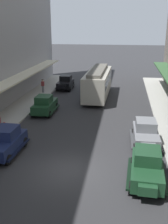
# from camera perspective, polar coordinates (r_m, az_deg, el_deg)

# --- Properties ---
(ground_plane) EXTENTS (200.00, 200.00, 0.00)m
(ground_plane) POSITION_cam_1_polar(r_m,az_deg,el_deg) (16.99, -3.12, -12.12)
(ground_plane) COLOR #2D2D30
(parked_car_1) EXTENTS (2.23, 4.29, 1.84)m
(parked_car_1) POSITION_cam_1_polar(r_m,az_deg,el_deg) (20.35, 12.84, -4.28)
(parked_car_1) COLOR slate
(parked_car_1) RESTS_ON ground
(parked_car_2) EXTENTS (2.19, 4.28, 1.84)m
(parked_car_2) POSITION_cam_1_polar(r_m,az_deg,el_deg) (36.93, -3.91, 6.27)
(parked_car_2) COLOR black
(parked_car_2) RESTS_ON ground
(parked_car_3) EXTENTS (2.23, 4.29, 1.84)m
(parked_car_3) POSITION_cam_1_polar(r_m,az_deg,el_deg) (19.27, -16.24, -5.88)
(parked_car_3) COLOR #19234C
(parked_car_3) RESTS_ON ground
(parked_car_4) EXTENTS (2.18, 4.27, 1.84)m
(parked_car_4) POSITION_cam_1_polar(r_m,az_deg,el_deg) (27.05, -8.25, 1.65)
(parked_car_4) COLOR #193D23
(parked_car_4) RESTS_ON ground
(parked_car_5) EXTENTS (2.31, 4.32, 1.84)m
(parked_car_5) POSITION_cam_1_polar(r_m,az_deg,el_deg) (15.91, 13.10, -10.98)
(parked_car_5) COLOR #193D23
(parked_car_5) RESTS_ON ground
(streetcar) EXTENTS (2.65, 9.63, 3.46)m
(streetcar) POSITION_cam_1_polar(r_m,az_deg,el_deg) (32.44, 2.93, 6.35)
(streetcar) COLOR #ADA899
(streetcar) RESTS_ON ground
(fire_hydrant) EXTENTS (0.24, 0.24, 0.82)m
(fire_hydrant) POSITION_cam_1_polar(r_m,az_deg,el_deg) (22.91, -16.34, -3.02)
(fire_hydrant) COLOR #B21E19
(fire_hydrant) RESTS_ON sidewalk_left
(pedestrian_4) EXTENTS (0.36, 0.28, 1.67)m
(pedestrian_4) POSITION_cam_1_polar(r_m,az_deg,el_deg) (34.78, -8.64, 5.48)
(pedestrian_4) COLOR slate
(pedestrian_4) RESTS_ON sidewalk_left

